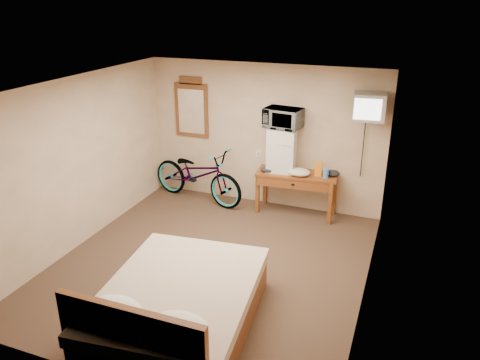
{
  "coord_description": "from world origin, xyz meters",
  "views": [
    {
      "loc": [
        2.41,
        -5.18,
        3.56
      ],
      "look_at": [
        0.18,
        0.67,
        1.06
      ],
      "focal_mm": 35.0,
      "sensor_mm": 36.0,
      "label": 1
    }
  ],
  "objects_px": {
    "microwave": "(283,118)",
    "blue_cup": "(326,173)",
    "wall_mirror": "(192,108)",
    "mini_fridge": "(282,149)",
    "crt_television": "(369,107)",
    "bed": "(177,306)",
    "bicycle": "(198,174)",
    "desk": "(296,180)"
  },
  "relations": [
    {
      "from": "mini_fridge",
      "to": "blue_cup",
      "type": "distance_m",
      "value": 0.84
    },
    {
      "from": "microwave",
      "to": "blue_cup",
      "type": "xyz_separation_m",
      "value": [
        0.78,
        -0.09,
        -0.83
      ]
    },
    {
      "from": "mini_fridge",
      "to": "bed",
      "type": "height_order",
      "value": "mini_fridge"
    },
    {
      "from": "crt_television",
      "to": "bed",
      "type": "height_order",
      "value": "crt_television"
    },
    {
      "from": "bicycle",
      "to": "bed",
      "type": "relative_size",
      "value": 0.83
    },
    {
      "from": "desk",
      "to": "crt_television",
      "type": "height_order",
      "value": "crt_television"
    },
    {
      "from": "crt_television",
      "to": "bed",
      "type": "distance_m",
      "value": 4.09
    },
    {
      "from": "bicycle",
      "to": "bed",
      "type": "distance_m",
      "value": 3.58
    },
    {
      "from": "microwave",
      "to": "wall_mirror",
      "type": "relative_size",
      "value": 0.54
    },
    {
      "from": "bed",
      "to": "blue_cup",
      "type": "bearing_deg",
      "value": 73.66
    },
    {
      "from": "blue_cup",
      "to": "crt_television",
      "type": "distance_m",
      "value": 1.28
    },
    {
      "from": "microwave",
      "to": "blue_cup",
      "type": "relative_size",
      "value": 3.75
    },
    {
      "from": "crt_television",
      "to": "mini_fridge",
      "type": "bearing_deg",
      "value": 178.03
    },
    {
      "from": "microwave",
      "to": "crt_television",
      "type": "relative_size",
      "value": 0.99
    },
    {
      "from": "desk",
      "to": "mini_fridge",
      "type": "bearing_deg",
      "value": 166.61
    },
    {
      "from": "desk",
      "to": "bed",
      "type": "height_order",
      "value": "bed"
    },
    {
      "from": "mini_fridge",
      "to": "blue_cup",
      "type": "relative_size",
      "value": 4.71
    },
    {
      "from": "bed",
      "to": "crt_television",
      "type": "bearing_deg",
      "value": 65.41
    },
    {
      "from": "crt_television",
      "to": "bicycle",
      "type": "bearing_deg",
      "value": -178.57
    },
    {
      "from": "bed",
      "to": "bicycle",
      "type": "bearing_deg",
      "value": 111.93
    },
    {
      "from": "desk",
      "to": "bed",
      "type": "bearing_deg",
      "value": -98.19
    },
    {
      "from": "wall_mirror",
      "to": "bed",
      "type": "xyz_separation_m",
      "value": [
        1.57,
        -3.64,
        -1.35
      ]
    },
    {
      "from": "desk",
      "to": "bicycle",
      "type": "height_order",
      "value": "bicycle"
    },
    {
      "from": "blue_cup",
      "to": "wall_mirror",
      "type": "distance_m",
      "value": 2.69
    },
    {
      "from": "blue_cup",
      "to": "bicycle",
      "type": "height_order",
      "value": "bicycle"
    },
    {
      "from": "desk",
      "to": "microwave",
      "type": "bearing_deg",
      "value": 166.57
    },
    {
      "from": "crt_television",
      "to": "bicycle",
      "type": "distance_m",
      "value": 3.24
    },
    {
      "from": "mini_fridge",
      "to": "microwave",
      "type": "relative_size",
      "value": 1.26
    },
    {
      "from": "mini_fridge",
      "to": "crt_television",
      "type": "xyz_separation_m",
      "value": [
        1.35,
        -0.05,
        0.85
      ]
    },
    {
      "from": "mini_fridge",
      "to": "wall_mirror",
      "type": "bearing_deg",
      "value": 173.4
    },
    {
      "from": "microwave",
      "to": "bicycle",
      "type": "xyz_separation_m",
      "value": [
        -1.54,
        -0.12,
        -1.16
      ]
    },
    {
      "from": "mini_fridge",
      "to": "bicycle",
      "type": "distance_m",
      "value": 1.66
    },
    {
      "from": "blue_cup",
      "to": "bicycle",
      "type": "relative_size",
      "value": 0.08
    },
    {
      "from": "desk",
      "to": "mini_fridge",
      "type": "xyz_separation_m",
      "value": [
        -0.29,
        0.07,
        0.49
      ]
    },
    {
      "from": "desk",
      "to": "wall_mirror",
      "type": "bearing_deg",
      "value": 172.44
    },
    {
      "from": "crt_television",
      "to": "bed",
      "type": "bearing_deg",
      "value": -114.59
    },
    {
      "from": "mini_fridge",
      "to": "bicycle",
      "type": "xyz_separation_m",
      "value": [
        -1.54,
        -0.12,
        -0.62
      ]
    },
    {
      "from": "blue_cup",
      "to": "bicycle",
      "type": "distance_m",
      "value": 2.34
    },
    {
      "from": "desk",
      "to": "wall_mirror",
      "type": "relative_size",
      "value": 1.27
    },
    {
      "from": "microwave",
      "to": "crt_television",
      "type": "height_order",
      "value": "crt_television"
    },
    {
      "from": "bicycle",
      "to": "wall_mirror",
      "type": "bearing_deg",
      "value": 48.14
    },
    {
      "from": "desk",
      "to": "microwave",
      "type": "distance_m",
      "value": 1.07
    }
  ]
}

